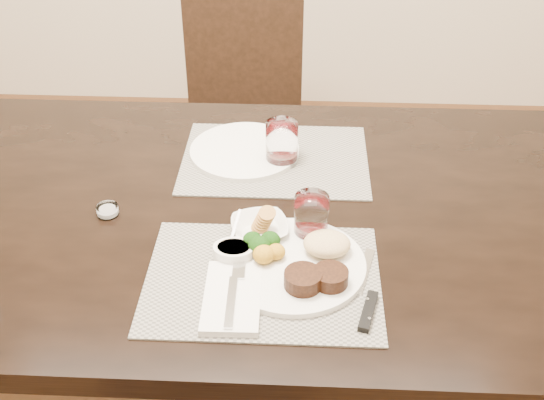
{
  "coord_description": "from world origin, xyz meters",
  "views": [
    {
      "loc": [
        0.21,
        -1.24,
        1.65
      ],
      "look_at": [
        0.15,
        -0.07,
        0.82
      ],
      "focal_mm": 45.0,
      "sensor_mm": 36.0,
      "label": 1
    }
  ],
  "objects_px": {
    "chair_far": "(243,109)",
    "far_plate": "(245,151)",
    "dinner_plate": "(300,262)",
    "cracker_bowl": "(260,228)",
    "wine_glass_near": "(311,219)",
    "steak_knife": "(367,301)"
  },
  "relations": [
    {
      "from": "dinner_plate",
      "to": "cracker_bowl",
      "type": "distance_m",
      "value": 0.14
    },
    {
      "from": "dinner_plate",
      "to": "wine_glass_near",
      "type": "xyz_separation_m",
      "value": [
        0.02,
        0.11,
        0.03
      ]
    },
    {
      "from": "cracker_bowl",
      "to": "wine_glass_near",
      "type": "height_order",
      "value": "wine_glass_near"
    },
    {
      "from": "chair_far",
      "to": "dinner_plate",
      "type": "distance_m",
      "value": 1.19
    },
    {
      "from": "wine_glass_near",
      "to": "far_plate",
      "type": "height_order",
      "value": "wine_glass_near"
    },
    {
      "from": "dinner_plate",
      "to": "far_plate",
      "type": "bearing_deg",
      "value": 111.77
    },
    {
      "from": "chair_far",
      "to": "cracker_bowl",
      "type": "xyz_separation_m",
      "value": [
        0.13,
        -1.04,
        0.27
      ]
    },
    {
      "from": "chair_far",
      "to": "dinner_plate",
      "type": "xyz_separation_m",
      "value": [
        0.22,
        -1.14,
        0.27
      ]
    },
    {
      "from": "chair_far",
      "to": "far_plate",
      "type": "bearing_deg",
      "value": -84.31
    },
    {
      "from": "steak_knife",
      "to": "chair_far",
      "type": "bearing_deg",
      "value": 120.16
    },
    {
      "from": "chair_far",
      "to": "steak_knife",
      "type": "xyz_separation_m",
      "value": [
        0.34,
        -1.24,
        0.26
      ]
    },
    {
      "from": "wine_glass_near",
      "to": "far_plate",
      "type": "xyz_separation_m",
      "value": [
        -0.17,
        0.33,
        -0.04
      ]
    },
    {
      "from": "chair_far",
      "to": "dinner_plate",
      "type": "bearing_deg",
      "value": -79.32
    },
    {
      "from": "dinner_plate",
      "to": "far_plate",
      "type": "height_order",
      "value": "dinner_plate"
    },
    {
      "from": "cracker_bowl",
      "to": "far_plate",
      "type": "bearing_deg",
      "value": 100.12
    },
    {
      "from": "dinner_plate",
      "to": "far_plate",
      "type": "relative_size",
      "value": 1.06
    },
    {
      "from": "steak_knife",
      "to": "wine_glass_near",
      "type": "bearing_deg",
      "value": 132.65
    },
    {
      "from": "wine_glass_near",
      "to": "far_plate",
      "type": "bearing_deg",
      "value": 116.87
    },
    {
      "from": "dinner_plate",
      "to": "steak_knife",
      "type": "distance_m",
      "value": 0.16
    },
    {
      "from": "cracker_bowl",
      "to": "chair_far",
      "type": "bearing_deg",
      "value": 97.11
    },
    {
      "from": "chair_far",
      "to": "far_plate",
      "type": "height_order",
      "value": "chair_far"
    },
    {
      "from": "wine_glass_near",
      "to": "dinner_plate",
      "type": "bearing_deg",
      "value": -101.6
    }
  ]
}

